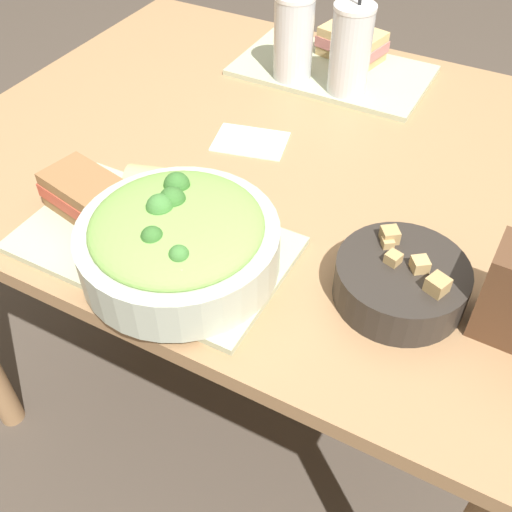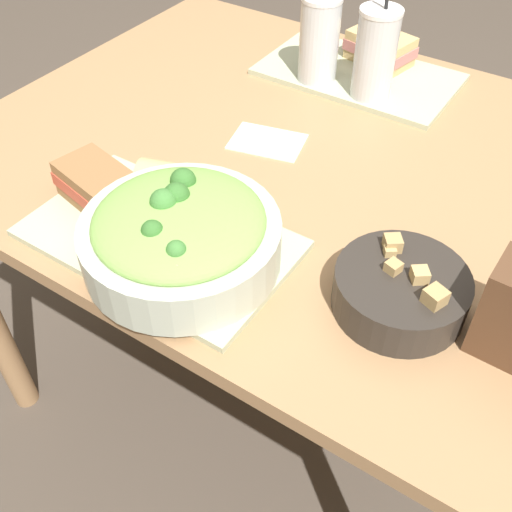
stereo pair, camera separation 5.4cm
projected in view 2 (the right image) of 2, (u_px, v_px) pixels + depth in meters
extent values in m
plane|color=#4C4238|center=(280.00, 378.00, 1.68)|extent=(12.00, 12.00, 0.00)
cube|color=#A37A51|center=(291.00, 154.00, 1.14)|extent=(1.20, 0.98, 0.03)
cylinder|color=#A37A51|center=(208.00, 134.00, 1.88)|extent=(0.06, 0.06, 0.74)
cube|color=#B2BC99|center=(159.00, 238.00, 0.94)|extent=(0.42, 0.25, 0.01)
cube|color=#B2BC99|center=(358.00, 74.00, 1.32)|extent=(0.42, 0.25, 0.01)
cylinder|color=beige|center=(181.00, 242.00, 0.88)|extent=(0.29, 0.29, 0.07)
ellipsoid|color=#7FB251|center=(179.00, 221.00, 0.85)|extent=(0.25, 0.25, 0.05)
sphere|color=#38702D|center=(177.00, 196.00, 0.85)|extent=(0.04, 0.04, 0.04)
sphere|color=#38702D|center=(183.00, 181.00, 0.88)|extent=(0.04, 0.04, 0.04)
sphere|color=#38702D|center=(152.00, 231.00, 0.80)|extent=(0.03, 0.03, 0.03)
sphere|color=#427F38|center=(176.00, 250.00, 0.78)|extent=(0.03, 0.03, 0.03)
sphere|color=#427F38|center=(164.00, 202.00, 0.84)|extent=(0.04, 0.04, 0.04)
cube|color=beige|center=(163.00, 222.00, 0.83)|extent=(0.05, 0.05, 0.01)
cube|color=beige|center=(170.00, 256.00, 0.78)|extent=(0.05, 0.03, 0.01)
cylinder|color=#2D2823|center=(400.00, 291.00, 0.83)|extent=(0.19, 0.19, 0.06)
cylinder|color=#5B2D19|center=(403.00, 280.00, 0.81)|extent=(0.17, 0.17, 0.01)
cube|color=tan|center=(390.00, 252.00, 0.84)|extent=(0.02, 0.02, 0.02)
cube|color=tan|center=(435.00, 298.00, 0.77)|extent=(0.03, 0.03, 0.03)
cube|color=tan|center=(420.00, 276.00, 0.80)|extent=(0.03, 0.03, 0.02)
cube|color=tan|center=(393.00, 268.00, 0.81)|extent=(0.02, 0.02, 0.02)
cube|color=tan|center=(392.00, 244.00, 0.84)|extent=(0.03, 0.03, 0.02)
cube|color=olive|center=(101.00, 197.00, 0.99)|extent=(0.16, 0.11, 0.02)
cube|color=#C64C38|center=(99.00, 186.00, 0.98)|extent=(0.16, 0.11, 0.02)
cube|color=olive|center=(96.00, 175.00, 0.96)|extent=(0.16, 0.11, 0.02)
cylinder|color=tan|center=(172.00, 183.00, 0.98)|extent=(0.13, 0.10, 0.07)
cylinder|color=beige|center=(202.00, 188.00, 0.97)|extent=(0.02, 0.06, 0.06)
cube|color=tan|center=(377.00, 57.00, 1.35)|extent=(0.15, 0.11, 0.02)
cube|color=#C1706B|center=(379.00, 48.00, 1.33)|extent=(0.16, 0.11, 0.02)
cube|color=tan|center=(380.00, 38.00, 1.32)|extent=(0.15, 0.11, 0.02)
cylinder|color=tan|center=(379.00, 43.00, 1.34)|extent=(0.11, 0.08, 0.07)
cylinder|color=beige|center=(395.00, 49.00, 1.32)|extent=(0.02, 0.06, 0.06)
cylinder|color=silver|center=(319.00, 41.00, 1.24)|extent=(0.08, 0.08, 0.17)
cylinder|color=black|center=(319.00, 46.00, 1.25)|extent=(0.07, 0.07, 0.14)
cylinder|color=silver|center=(375.00, 56.00, 1.19)|extent=(0.08, 0.08, 0.17)
cylinder|color=maroon|center=(374.00, 61.00, 1.20)|extent=(0.07, 0.07, 0.14)
cylinder|color=white|center=(382.00, 11.00, 1.12)|extent=(0.08, 0.08, 0.01)
cube|color=white|center=(267.00, 142.00, 1.14)|extent=(0.16, 0.12, 0.00)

